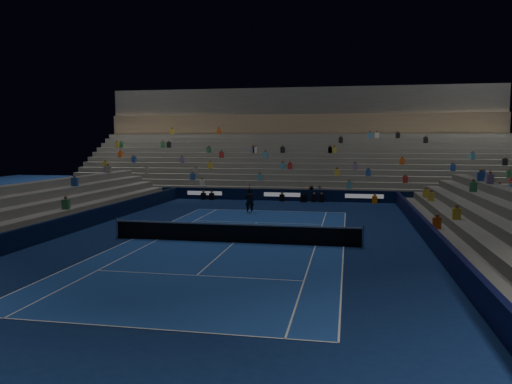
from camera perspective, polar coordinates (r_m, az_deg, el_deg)
The scene contains 10 objects.
ground at distance 25.42m, azimuth -2.50°, elevation -5.83°, with size 90.00×90.00×0.00m, color #0C1D4A.
court_surface at distance 25.42m, azimuth -2.50°, elevation -5.82°, with size 10.97×23.77×0.01m, color #1A4192.
sponsor_barrier_far at distance 43.37m, azimuth 3.04°, elevation -0.34°, with size 44.00×0.25×1.00m, color black.
sponsor_barrier_east at distance 25.01m, azimuth 19.79°, elevation -5.19°, with size 0.25×37.00×1.00m, color #080B32.
sponsor_barrier_west at distance 29.07m, azimuth -21.51°, elevation -3.76°, with size 0.25×37.00×1.00m, color black.
grandstand_main at distance 52.48m, azimuth 4.41°, elevation 3.86°, with size 44.00×15.20×11.20m.
grandstand_west at distance 30.98m, azimuth -26.99°, elevation -2.64°, with size 5.00×37.00×2.50m.
tennis_net at distance 25.32m, azimuth -2.50°, elevation -4.71°, with size 12.90×0.10×1.10m.
tennis_player at distance 35.58m, azimuth -0.75°, elevation -1.01°, with size 0.66×0.44×1.82m, color black.
broadcast_camera at distance 42.58m, azimuth 5.46°, elevation -0.70°, with size 0.49×0.95×0.65m.
Camera 1 is at (5.65, -24.25, 5.10)m, focal length 34.82 mm.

